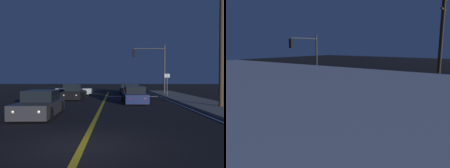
{
  "view_description": "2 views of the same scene",
  "coord_description": "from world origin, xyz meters",
  "views": [
    {
      "loc": [
        0.96,
        -6.9,
        1.98
      ],
      "look_at": [
        0.68,
        14.54,
        1.48
      ],
      "focal_mm": 38.15,
      "sensor_mm": 36.0,
      "label": 1
    },
    {
      "loc": [
        -11.65,
        4.67,
        4.75
      ],
      "look_at": [
        -0.64,
        12.91,
        2.37
      ],
      "focal_mm": 35.25,
      "sensor_mm": 36.0,
      "label": 2
    }
  ],
  "objects": [
    {
      "name": "car_mid_block_teal",
      "position": [
        2.62,
        25.53,
        0.58
      ],
      "size": [
        2.02,
        4.75,
        1.34
      ],
      "rotation": [
        0.0,
        0.0,
        -0.01
      ],
      "color": "#195960",
      "rests_on": "ground"
    },
    {
      "name": "stop_bar",
      "position": [
        3.03,
        19.26,
        0.01
      ],
      "size": [
        6.07,
        0.5,
        0.01
      ],
      "primitive_type": "cube",
      "color": "white",
      "rests_on": "ground"
    },
    {
      "name": "car_side_waiting_red",
      "position": [
        2.77,
        19.54,
        0.58
      ],
      "size": [
        1.92,
        4.64,
        1.34
      ],
      "rotation": [
        0.0,
        0.0,
        0.01
      ],
      "color": "maroon",
      "rests_on": "ground"
    },
    {
      "name": "car_far_approaching_charcoal",
      "position": [
        -3.03,
        5.69,
        0.58
      ],
      "size": [
        2.04,
        4.63,
        1.34
      ],
      "rotation": [
        0.0,
        0.0,
        3.18
      ],
      "color": "#2D2D33",
      "rests_on": "ground"
    },
    {
      "name": "lane_line_center",
      "position": [
        0.0,
        10.38,
        0.01
      ],
      "size": [
        0.2,
        35.29,
        0.01
      ],
      "primitive_type": "cube",
      "color": "gold",
      "rests_on": "ground"
    },
    {
      "name": "car_following_oncoming_silver",
      "position": [
        -4.09,
        22.03,
        0.58
      ],
      "size": [
        4.32,
        1.9,
        1.34
      ],
      "rotation": [
        0.0,
        0.0,
        -1.55
      ],
      "color": "#B2B5BA",
      "rests_on": "ground"
    },
    {
      "name": "traffic_signal_near_right",
      "position": [
        5.5,
        21.56,
        3.96
      ],
      "size": [
        3.92,
        0.28,
        5.94
      ],
      "rotation": [
        0.0,
        0.0,
        3.14
      ],
      "color": "#38383D",
      "rests_on": "ground"
    },
    {
      "name": "lane_line_edge_right",
      "position": [
        5.82,
        10.38,
        0.01
      ],
      "size": [
        0.16,
        35.29,
        0.01
      ],
      "primitive_type": "cube",
      "color": "white",
      "rests_on": "ground"
    },
    {
      "name": "car_distant_tail_black",
      "position": [
        -3.02,
        15.91,
        0.58
      ],
      "size": [
        1.93,
        4.49,
        1.34
      ],
      "rotation": [
        0.0,
        0.0,
        3.17
      ],
      "color": "black",
      "rests_on": "ground"
    },
    {
      "name": "street_sign_corner",
      "position": [
        6.57,
        18.76,
        1.7
      ],
      "size": [
        0.56,
        0.12,
        2.53
      ],
      "color": "slate",
      "rests_on": "ground"
    },
    {
      "name": "utility_pole_right",
      "position": [
        7.97,
        8.86,
        4.72
      ],
      "size": [
        1.82,
        0.3,
        9.03
      ],
      "color": "#42301E",
      "rests_on": "ground"
    },
    {
      "name": "sidewalk_right",
      "position": [
        7.67,
        10.38,
        0.07
      ],
      "size": [
        3.2,
        37.36,
        0.15
      ],
      "primitive_type": "cube",
      "color": "slate",
      "rests_on": "ground"
    },
    {
      "name": "ground_plane",
      "position": [
        0.0,
        0.0,
        0.0
      ],
      "size": [
        160.0,
        160.0,
        0.0
      ],
      "primitive_type": "plane",
      "color": "black"
    },
    {
      "name": "car_lead_oncoming_navy",
      "position": [
        2.53,
        12.41,
        0.58
      ],
      "size": [
        1.93,
        4.51,
        1.34
      ],
      "rotation": [
        0.0,
        0.0,
        0.03
      ],
      "color": "navy",
      "rests_on": "ground"
    }
  ]
}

